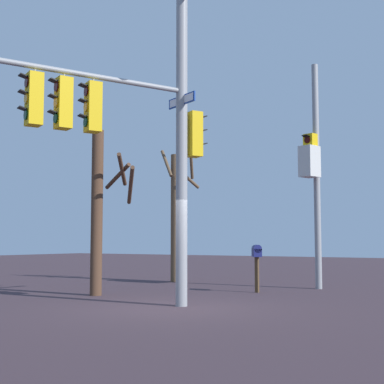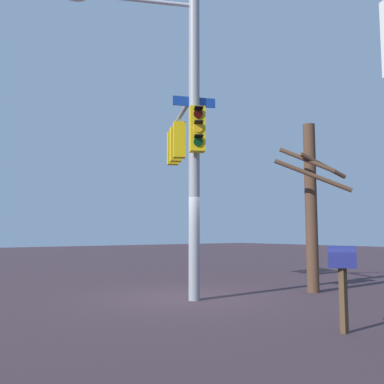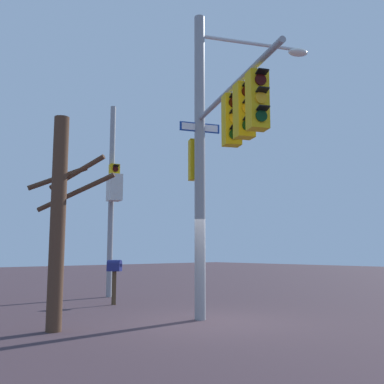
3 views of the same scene
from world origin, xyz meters
The scene contains 4 objects.
ground_plane centered at (0.00, 0.00, 0.00)m, with size 80.00×80.00×0.00m, color #3D2D33.
main_signal_pole_assembly centered at (0.46, -0.20, 4.41)m, with size 4.84×5.09×8.01m.
mailbox centered at (-4.56, 0.14, 1.11)m, with size 0.50×0.45×1.41m.
bare_tree_across_street centered at (-1.42, -3.26, 2.46)m, with size 1.68×1.80×4.69m.
Camera 2 is at (-8.58, 6.26, 1.63)m, focal length 38.76 mm.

